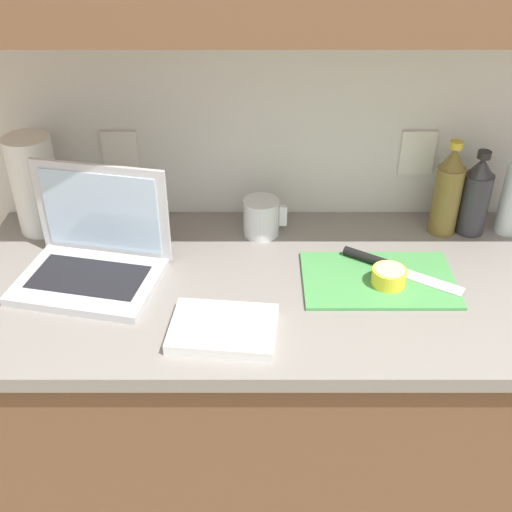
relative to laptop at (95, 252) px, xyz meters
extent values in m
plane|color=#847056|center=(0.73, -0.03, -0.95)|extent=(12.00, 12.00, 0.00)
cube|color=white|center=(0.73, 0.32, 0.35)|extent=(5.20, 0.06, 2.60)
cube|color=white|center=(0.03, 0.29, 0.12)|extent=(0.09, 0.01, 0.12)
cube|color=white|center=(0.80, 0.29, 0.12)|extent=(0.09, 0.01, 0.12)
cube|color=brown|center=(0.73, -0.03, -0.52)|extent=(2.01, 0.61, 0.85)
cube|color=gray|center=(0.73, -0.03, -0.08)|extent=(2.07, 0.65, 0.03)
cube|color=silver|center=(-0.01, -0.04, -0.05)|extent=(0.36, 0.30, 0.02)
cube|color=black|center=(-0.01, -0.04, -0.04)|extent=(0.28, 0.19, 0.00)
cube|color=silver|center=(0.01, 0.07, 0.07)|extent=(0.32, 0.08, 0.24)
cube|color=silver|center=(0.01, 0.06, 0.07)|extent=(0.28, 0.06, 0.20)
cube|color=#4C9E51|center=(0.66, -0.03, -0.06)|extent=(0.35, 0.22, 0.01)
cube|color=silver|center=(0.77, -0.04, -0.05)|extent=(0.18, 0.13, 0.00)
cylinder|color=black|center=(0.64, 0.04, -0.04)|extent=(0.10, 0.08, 0.02)
cylinder|color=yellow|center=(0.68, -0.05, -0.03)|extent=(0.08, 0.08, 0.04)
cylinder|color=#F4EAA3|center=(0.68, -0.05, -0.01)|extent=(0.07, 0.07, 0.00)
cylinder|color=#333338|center=(0.93, 0.19, 0.02)|extent=(0.07, 0.07, 0.16)
cone|color=#333338|center=(0.93, 0.19, 0.13)|extent=(0.07, 0.07, 0.05)
cylinder|color=black|center=(0.93, 0.19, 0.16)|extent=(0.03, 0.03, 0.02)
cylinder|color=olive|center=(0.86, 0.19, 0.03)|extent=(0.07, 0.07, 0.18)
cone|color=olive|center=(0.86, 0.19, 0.15)|extent=(0.06, 0.06, 0.05)
cylinder|color=gold|center=(0.86, 0.19, 0.18)|extent=(0.03, 0.03, 0.02)
cylinder|color=silver|center=(0.39, 0.18, -0.01)|extent=(0.09, 0.09, 0.10)
cube|color=silver|center=(0.45, 0.18, -0.01)|extent=(0.02, 0.01, 0.05)
cylinder|color=white|center=(-0.18, 0.21, 0.07)|extent=(0.12, 0.12, 0.26)
cube|color=white|center=(0.31, -0.22, -0.05)|extent=(0.24, 0.18, 0.02)
camera|label=1|loc=(0.38, -1.25, 0.82)|focal=45.00mm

